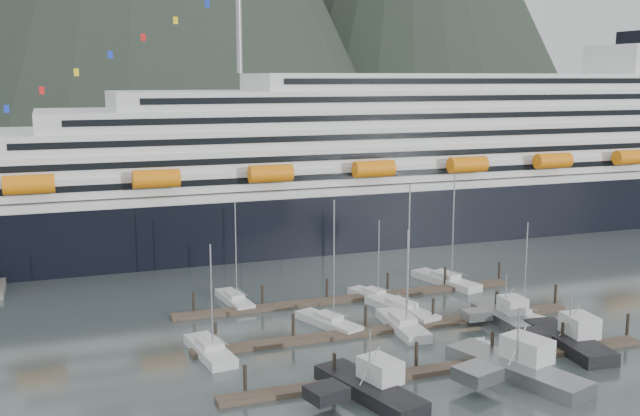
{
  "coord_description": "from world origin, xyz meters",
  "views": [
    {
      "loc": [
        -42.19,
        -73.76,
        29.61
      ],
      "look_at": [
        -7.2,
        22.0,
        11.77
      ],
      "focal_mm": 42.0,
      "sensor_mm": 36.0,
      "label": 1
    }
  ],
  "objects_px": {
    "sailboat_f": "(374,296)",
    "sailboat_g": "(446,281)",
    "sailboat_c": "(403,326)",
    "sailboat_h": "(518,316)",
    "cruise_ship": "(441,168)",
    "sailboat_a": "(210,351)",
    "trawler_c": "(515,368)",
    "sailboat_e": "(235,300)",
    "trawler_d": "(568,339)",
    "trawler_e": "(504,316)",
    "trawler_a": "(368,388)",
    "sailboat_b": "(328,323)",
    "sailboat_d": "(401,310)"
  },
  "relations": [
    {
      "from": "cruise_ship",
      "to": "sailboat_b",
      "type": "bearing_deg",
      "value": -130.99
    },
    {
      "from": "sailboat_c",
      "to": "sailboat_g",
      "type": "height_order",
      "value": "sailboat_g"
    },
    {
      "from": "sailboat_b",
      "to": "sailboat_c",
      "type": "distance_m",
      "value": 8.92
    },
    {
      "from": "sailboat_a",
      "to": "sailboat_h",
      "type": "xyz_separation_m",
      "value": [
        38.46,
        -0.99,
        -0.02
      ]
    },
    {
      "from": "sailboat_b",
      "to": "trawler_d",
      "type": "relative_size",
      "value": 1.22
    },
    {
      "from": "sailboat_a",
      "to": "sailboat_c",
      "type": "xyz_separation_m",
      "value": [
        23.31,
        0.44,
        0.0
      ]
    },
    {
      "from": "sailboat_h",
      "to": "trawler_c",
      "type": "height_order",
      "value": "sailboat_h"
    },
    {
      "from": "sailboat_e",
      "to": "sailboat_f",
      "type": "height_order",
      "value": "sailboat_e"
    },
    {
      "from": "trawler_d",
      "to": "trawler_e",
      "type": "xyz_separation_m",
      "value": [
        -1.87,
        9.6,
        -0.09
      ]
    },
    {
      "from": "sailboat_c",
      "to": "sailboat_e",
      "type": "xyz_separation_m",
      "value": [
        -16.35,
        17.09,
        -0.01
      ]
    },
    {
      "from": "sailboat_e",
      "to": "trawler_e",
      "type": "distance_m",
      "value": 34.77
    },
    {
      "from": "sailboat_f",
      "to": "trawler_a",
      "type": "height_order",
      "value": "sailboat_f"
    },
    {
      "from": "sailboat_c",
      "to": "sailboat_h",
      "type": "relative_size",
      "value": 1.01
    },
    {
      "from": "cruise_ship",
      "to": "trawler_d",
      "type": "relative_size",
      "value": 15.98
    },
    {
      "from": "sailboat_e",
      "to": "cruise_ship",
      "type": "bearing_deg",
      "value": -60.95
    },
    {
      "from": "trawler_c",
      "to": "trawler_d",
      "type": "relative_size",
      "value": 1.22
    },
    {
      "from": "sailboat_c",
      "to": "trawler_e",
      "type": "bearing_deg",
      "value": -95.71
    },
    {
      "from": "sailboat_d",
      "to": "sailboat_e",
      "type": "relative_size",
      "value": 1.21
    },
    {
      "from": "sailboat_b",
      "to": "trawler_a",
      "type": "height_order",
      "value": "sailboat_b"
    },
    {
      "from": "cruise_ship",
      "to": "trawler_e",
      "type": "xyz_separation_m",
      "value": [
        -21.13,
        -54.24,
        -11.17
      ]
    },
    {
      "from": "sailboat_a",
      "to": "sailboat_e",
      "type": "distance_m",
      "value": 18.86
    },
    {
      "from": "sailboat_e",
      "to": "trawler_a",
      "type": "height_order",
      "value": "sailboat_e"
    },
    {
      "from": "cruise_ship",
      "to": "sailboat_c",
      "type": "relative_size",
      "value": 16.32
    },
    {
      "from": "sailboat_e",
      "to": "trawler_e",
      "type": "height_order",
      "value": "sailboat_e"
    },
    {
      "from": "sailboat_e",
      "to": "sailboat_h",
      "type": "xyz_separation_m",
      "value": [
        31.5,
        -18.52,
        -0.01
      ]
    },
    {
      "from": "cruise_ship",
      "to": "sailboat_h",
      "type": "bearing_deg",
      "value": -109.14
    },
    {
      "from": "cruise_ship",
      "to": "sailboat_a",
      "type": "height_order",
      "value": "cruise_ship"
    },
    {
      "from": "sailboat_c",
      "to": "trawler_d",
      "type": "height_order",
      "value": "sailboat_c"
    },
    {
      "from": "sailboat_d",
      "to": "trawler_a",
      "type": "xyz_separation_m",
      "value": [
        -14.18,
        -21.73,
        0.46
      ]
    },
    {
      "from": "sailboat_a",
      "to": "sailboat_c",
      "type": "relative_size",
      "value": 1.01
    },
    {
      "from": "sailboat_e",
      "to": "trawler_a",
      "type": "distance_m",
      "value": 33.5
    },
    {
      "from": "sailboat_e",
      "to": "sailboat_a",
      "type": "bearing_deg",
      "value": 152.45
    },
    {
      "from": "sailboat_b",
      "to": "sailboat_e",
      "type": "distance_m",
      "value": 15.44
    },
    {
      "from": "cruise_ship",
      "to": "sailboat_e",
      "type": "relative_size",
      "value": 14.73
    },
    {
      "from": "sailboat_e",
      "to": "trawler_c",
      "type": "xyz_separation_m",
      "value": [
        20.51,
        -33.92,
        0.56
      ]
    },
    {
      "from": "sailboat_a",
      "to": "sailboat_h",
      "type": "bearing_deg",
      "value": -98.5
    },
    {
      "from": "trawler_d",
      "to": "trawler_e",
      "type": "height_order",
      "value": "trawler_d"
    },
    {
      "from": "cruise_ship",
      "to": "sailboat_h",
      "type": "relative_size",
      "value": 16.44
    },
    {
      "from": "sailboat_c",
      "to": "trawler_a",
      "type": "relative_size",
      "value": 0.95
    },
    {
      "from": "sailboat_e",
      "to": "sailboat_c",
      "type": "bearing_deg",
      "value": -142.15
    },
    {
      "from": "cruise_ship",
      "to": "trawler_a",
      "type": "xyz_separation_m",
      "value": [
        -45.27,
        -68.1,
        -11.13
      ]
    },
    {
      "from": "trawler_e",
      "to": "trawler_a",
      "type": "bearing_deg",
      "value": 121.09
    },
    {
      "from": "sailboat_a",
      "to": "trawler_d",
      "type": "distance_m",
      "value": 39.44
    },
    {
      "from": "sailboat_a",
      "to": "trawler_c",
      "type": "xyz_separation_m",
      "value": [
        27.48,
        -16.39,
        0.55
      ]
    },
    {
      "from": "sailboat_g",
      "to": "trawler_c",
      "type": "bearing_deg",
      "value": 147.18
    },
    {
      "from": "sailboat_f",
      "to": "sailboat_b",
      "type": "bearing_deg",
      "value": 110.04
    },
    {
      "from": "sailboat_f",
      "to": "sailboat_g",
      "type": "height_order",
      "value": "sailboat_g"
    },
    {
      "from": "sailboat_h",
      "to": "sailboat_c",
      "type": "bearing_deg",
      "value": 65.75
    },
    {
      "from": "sailboat_c",
      "to": "sailboat_g",
      "type": "bearing_deg",
      "value": -38.84
    },
    {
      "from": "sailboat_c",
      "to": "trawler_d",
      "type": "xyz_separation_m",
      "value": [
        14.45,
        -11.79,
        0.52
      ]
    }
  ]
}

